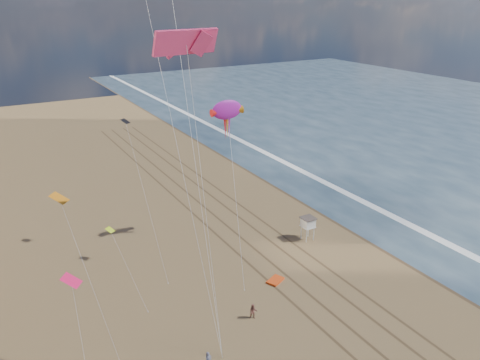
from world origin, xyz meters
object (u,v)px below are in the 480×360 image
Objects in this scene: lifeguard_stand at (308,223)px; kite_flyer_b at (253,312)px; grounded_kite at (275,280)px; show_kite at (227,110)px.

lifeguard_stand is 1.91× the size of kite_flyer_b.
lifeguard_stand is at bearing 63.35° from kite_flyer_b.
lifeguard_stand is 10.97m from grounded_kite.
kite_flyer_b is at bearing -166.38° from grounded_kite.
lifeguard_stand is at bearing 9.30° from grounded_kite.
show_kite reaches higher than kite_flyer_b.
lifeguard_stand is 17.71m from kite_flyer_b.
show_kite is at bearing 144.97° from lifeguard_stand.
lifeguard_stand is 0.15× the size of show_kite.
grounded_kite is 0.10× the size of show_kite.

